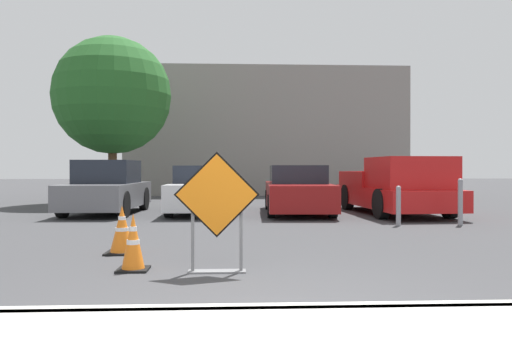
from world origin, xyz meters
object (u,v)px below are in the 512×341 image
parked_car_second (203,191)px  bollard_second (460,201)px  traffic_cone_second (122,230)px  parked_car_third (298,191)px  traffic_cone_nearest (133,243)px  pickup_truck (398,189)px  bollard_nearest (398,205)px  road_closed_sign (217,206)px  parked_car_nearest (107,189)px

parked_car_second → bollard_second: size_ratio=4.19×
traffic_cone_second → parked_car_third: 7.66m
traffic_cone_nearest → pickup_truck: size_ratio=0.14×
parked_car_third → bollard_nearest: (1.89, -3.29, -0.17)m
parked_car_second → traffic_cone_second: bearing=84.1°
road_closed_sign → bollard_second: road_closed_sign is taller
traffic_cone_nearest → traffic_cone_second: (-0.43, 1.30, 0.00)m
parked_car_nearest → parked_car_second: 2.78m
traffic_cone_nearest → bollard_nearest: 6.96m
parked_car_third → pickup_truck: pickup_truck is taller
traffic_cone_nearest → bollard_second: 8.08m
pickup_truck → bollard_nearest: pickup_truck is taller
road_closed_sign → parked_car_nearest: (-3.45, 8.43, -0.14)m
traffic_cone_second → parked_car_nearest: size_ratio=0.18×
road_closed_sign → parked_car_third: bearing=75.7°
parked_car_nearest → pickup_truck: (8.35, -0.75, 0.02)m
pickup_truck → traffic_cone_nearest: bearing=48.0°
parked_car_second → parked_car_third: 2.79m
pickup_truck → parked_car_nearest: bearing=-8.4°
traffic_cone_nearest → parked_car_second: (0.41, 8.35, 0.30)m
parked_car_third → pickup_truck: 2.86m
traffic_cone_nearest → bollard_second: bollard_second is taller
traffic_cone_second → traffic_cone_nearest: bearing=-71.8°
traffic_cone_second → bollard_second: size_ratio=0.69×
parked_car_third → traffic_cone_nearest: bearing=71.0°
road_closed_sign → bollard_second: size_ratio=1.41×
parked_car_nearest → pickup_truck: pickup_truck is taller
bollard_nearest → pickup_truck: bearing=71.5°
traffic_cone_nearest → pickup_truck: 9.57m
traffic_cone_nearest → parked_car_third: 8.66m
traffic_cone_second → bollard_second: (6.95, 3.46, 0.21)m
bollard_second → parked_car_second: bearing=149.6°
bollard_second → road_closed_sign: bearing=-137.6°
traffic_cone_second → parked_car_nearest: bearing=105.7°
parked_car_second → bollard_nearest: size_ratio=4.94×
parked_car_second → pickup_truck: bearing=171.9°
road_closed_sign → traffic_cone_nearest: (-1.08, 0.21, -0.49)m
road_closed_sign → pickup_truck: 9.11m
road_closed_sign → traffic_cone_second: (-1.51, 1.50, -0.49)m
bollard_nearest → bollard_second: bearing=0.0°
road_closed_sign → traffic_cone_second: road_closed_sign is taller
parked_car_nearest → parked_car_third: size_ratio=0.90×
traffic_cone_second → parked_car_second: bearing=83.3°
parked_car_nearest → bollard_second: 9.54m
traffic_cone_second → parked_car_third: bearing=61.9°
road_closed_sign → parked_car_third: road_closed_sign is taller
traffic_cone_nearest → parked_car_second: size_ratio=0.16×
parked_car_third → pickup_truck: (2.80, -0.58, 0.08)m
parked_car_second → bollard_nearest: 5.89m
traffic_cone_second → bollard_nearest: bollard_nearest is taller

